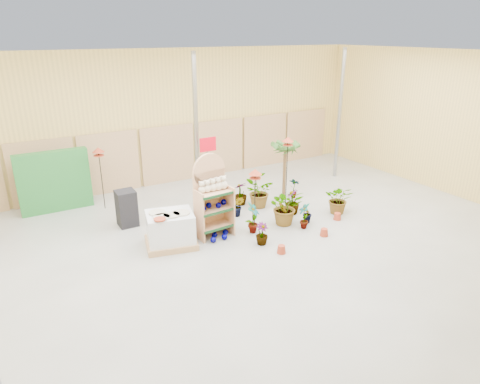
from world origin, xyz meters
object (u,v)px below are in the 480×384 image
object	(u,v)px
potted_plant_2	(286,207)
pallet_stack	(170,230)
display_shelf	(211,199)
bird_table_front	(255,174)

from	to	relation	value
potted_plant_2	pallet_stack	bearing A→B (deg)	173.12
display_shelf	potted_plant_2	size ratio (longest dim) A/B	2.12
display_shelf	bird_table_front	xyz separation A→B (m)	(1.10, -0.35, 0.59)
display_shelf	bird_table_front	distance (m)	1.29
display_shelf	bird_table_front	world-z (taller)	display_shelf
pallet_stack	potted_plant_2	xyz separation A→B (m)	(3.20, -0.39, 0.08)
display_shelf	pallet_stack	size ratio (longest dim) A/B	1.53
display_shelf	pallet_stack	world-z (taller)	display_shelf
display_shelf	bird_table_front	size ratio (longest dim) A/B	1.27
bird_table_front	potted_plant_2	xyz separation A→B (m)	(0.93, -0.11, -1.06)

